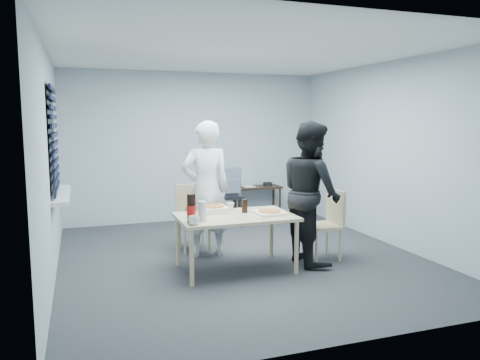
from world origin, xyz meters
name	(u,v)px	position (x,y,z in m)	size (l,w,h in m)	color
room	(56,149)	(-2.20, 0.40, 1.44)	(5.00, 5.00, 5.00)	#29292E
dining_table	(236,220)	(-0.22, -0.43, 0.60)	(1.36, 0.86, 0.66)	beige
chair_far	(193,212)	(-0.49, 0.65, 0.51)	(0.42, 0.42, 0.89)	beige
chair_right	(328,219)	(1.05, -0.37, 0.51)	(0.42, 0.42, 0.89)	beige
person_white	(206,189)	(-0.40, 0.25, 0.89)	(0.65, 0.42, 1.77)	silver
person_black	(311,192)	(0.77, -0.43, 0.89)	(0.86, 0.47, 1.77)	black
side_table	(257,191)	(1.10, 2.28, 0.50)	(0.86, 0.38, 0.58)	black
stool	(230,202)	(0.42, 1.76, 0.41)	(0.37, 0.37, 0.52)	black
backpack	(230,182)	(0.42, 1.75, 0.75)	(0.33, 0.25, 0.47)	slate
pizza_box_a	(213,209)	(-0.42, -0.15, 0.70)	(0.32, 0.32, 0.08)	white
pizza_box_b	(269,212)	(0.18, -0.50, 0.68)	(0.32, 0.32, 0.05)	white
mug_a	(194,220)	(-0.80, -0.76, 0.71)	(0.12, 0.12, 0.10)	white
mug_b	(230,206)	(-0.18, -0.10, 0.71)	(0.10, 0.10, 0.09)	white
cola_glass	(245,206)	(-0.06, -0.31, 0.74)	(0.07, 0.07, 0.16)	black
soda_bottle	(191,209)	(-0.80, -0.64, 0.82)	(0.10, 0.10, 0.32)	black
plastic_cups	(202,211)	(-0.67, -0.59, 0.77)	(0.09, 0.09, 0.22)	silver
rubber_band	(264,219)	(0.00, -0.76, 0.66)	(0.05, 0.05, 0.00)	red
papers	(249,186)	(0.95, 2.30, 0.58)	(0.20, 0.27, 0.00)	white
black_box	(268,184)	(1.32, 2.30, 0.61)	(0.14, 0.10, 0.06)	black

